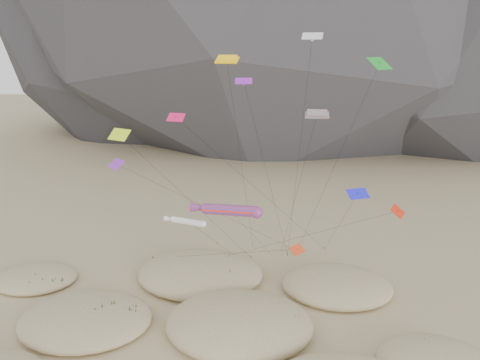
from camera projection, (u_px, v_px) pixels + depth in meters
name	position (u px, v px, depth m)	size (l,w,h in m)	color
dunes	(196.00, 333.00, 44.60)	(52.68, 37.25, 3.65)	#CCB789
dune_grass	(209.00, 325.00, 45.59)	(43.93, 25.63, 1.52)	black
kite_stakes	(253.00, 253.00, 63.41)	(23.11, 6.99, 0.30)	#3F2D1E
rainbow_tube_kite	(227.00, 210.00, 47.03)	(8.47, 15.89, 12.09)	#FF311A
white_tube_kite	(186.00, 221.00, 50.71)	(7.73, 11.16, 9.35)	white
orange_parafoil	(227.00, 63.00, 47.36)	(3.20, 13.43, 26.27)	yellow
multi_parafoil	(317.00, 116.00, 48.96)	(4.66, 10.96, 20.73)	red
delta_kites	(266.00, 141.00, 47.11)	(31.74, 21.27, 28.37)	red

